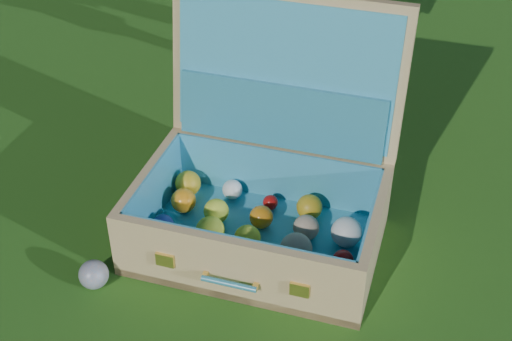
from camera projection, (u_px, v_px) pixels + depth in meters
The scene contains 3 objects.
ground at pixel (291, 263), 1.90m from camera, with size 60.00×60.00×0.00m, color #215114.
stray_ball at pixel (94, 274), 1.81m from camera, with size 0.08×0.08×0.08m, color teal.
suitcase at pixel (266, 176), 1.92m from camera, with size 0.79×0.72×0.62m.
Camera 1 is at (-0.15, -1.38, 1.32)m, focal length 50.00 mm.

